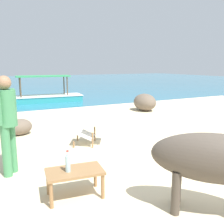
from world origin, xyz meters
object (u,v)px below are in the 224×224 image
low_bench_table (75,174)px  bottle (68,163)px  deck_chair_far (91,128)px  boat_teal (44,96)px  person_standing (7,118)px  cow (219,159)px

low_bench_table → bottle: bearing=-171.1°
deck_chair_far → boat_teal: bearing=-65.4°
bottle → deck_chair_far: deck_chair_far is taller
deck_chair_far → person_standing: bearing=53.6°
low_bench_table → person_standing: person_standing is taller
deck_chair_far → boat_teal: size_ratio=0.25×
cow → boat_teal: size_ratio=0.43×
low_bench_table → boat_teal: size_ratio=0.22×
bottle → person_standing: person_standing is taller
cow → deck_chair_far: size_ratio=1.73×
low_bench_table → deck_chair_far: bearing=69.2°
deck_chair_far → cow: bearing=123.9°
low_bench_table → cow: bearing=-32.8°
cow → deck_chair_far: 3.20m
bottle → person_standing: size_ratio=0.18×
low_bench_table → boat_teal: 9.39m
cow → bottle: bearing=-173.5°
person_standing → boat_teal: (2.25, 8.09, -0.70)m
bottle → cow: bearing=-38.0°
deck_chair_far → low_bench_table: bearing=90.3°
bottle → deck_chair_far: 2.33m
low_bench_table → person_standing: size_ratio=0.50×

